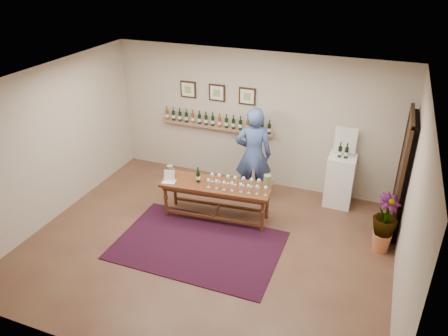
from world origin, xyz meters
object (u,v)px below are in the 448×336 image
(tasting_table, at_px, (216,189))
(display_pedestal, at_px, (340,180))
(potted_plant, at_px, (384,224))
(person, at_px, (253,155))

(tasting_table, xyz_separation_m, display_pedestal, (2.04, 1.33, -0.09))
(tasting_table, xyz_separation_m, potted_plant, (2.93, 0.07, -0.08))
(potted_plant, bearing_deg, display_pedestal, 125.10)
(tasting_table, bearing_deg, person, 60.05)
(tasting_table, bearing_deg, potted_plant, -3.87)
(display_pedestal, bearing_deg, tasting_table, -146.94)
(display_pedestal, xyz_separation_m, person, (-1.63, -0.44, 0.46))
(potted_plant, relative_size, person, 0.47)
(tasting_table, distance_m, person, 1.05)
(potted_plant, bearing_deg, person, 161.84)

